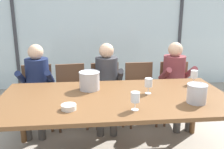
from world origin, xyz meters
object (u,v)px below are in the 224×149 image
(person_maroon_top, at_px, (176,78))
(wine_glass_near_bucket, at_px, (194,75))
(chair_left_of_center, at_px, (71,90))
(chair_right_of_center, at_px, (140,88))
(chair_near_curtain, at_px, (38,91))
(wine_glass_center_pour, at_px, (149,83))
(tasting_bowl, at_px, (69,107))
(ice_bucket_primary, at_px, (197,93))
(dining_table, at_px, (115,102))
(wine_glass_by_left_taster, at_px, (135,98))
(person_charcoal_jacket, at_px, (107,80))
(ice_bucket_secondary, at_px, (89,80))
(person_navy_polo, at_px, (37,82))
(chair_near_window_right, at_px, (174,87))
(chair_center, at_px, (106,88))

(person_maroon_top, distance_m, wine_glass_near_bucket, 0.55)
(chair_left_of_center, height_order, chair_right_of_center, same)
(chair_near_curtain, height_order, wine_glass_center_pour, wine_glass_center_pour)
(tasting_bowl, distance_m, wine_glass_near_bucket, 1.63)
(chair_right_of_center, distance_m, ice_bucket_primary, 1.33)
(dining_table, distance_m, wine_glass_near_bucket, 1.09)
(chair_right_of_center, height_order, wine_glass_by_left_taster, wine_glass_by_left_taster)
(person_charcoal_jacket, bearing_deg, ice_bucket_secondary, -108.09)
(ice_bucket_primary, bearing_deg, wine_glass_center_pour, 142.14)
(wine_glass_by_left_taster, distance_m, wine_glass_near_bucket, 1.14)
(ice_bucket_secondary, bearing_deg, person_maroon_top, 25.35)
(dining_table, bearing_deg, ice_bucket_secondary, 134.97)
(dining_table, height_order, ice_bucket_primary, ice_bucket_primary)
(chair_left_of_center, bearing_deg, person_maroon_top, -11.67)
(chair_near_curtain, bearing_deg, chair_left_of_center, -5.40)
(chair_right_of_center, xyz_separation_m, wine_glass_near_bucket, (0.53, -0.64, 0.36))
(chair_right_of_center, height_order, person_navy_polo, person_navy_polo)
(dining_table, relative_size, chair_near_curtain, 2.80)
(tasting_bowl, bearing_deg, chair_left_of_center, 92.68)
(chair_left_of_center, bearing_deg, chair_near_curtain, 172.87)
(chair_near_window_right, height_order, ice_bucket_primary, ice_bucket_primary)
(person_navy_polo, relative_size, ice_bucket_secondary, 4.96)
(chair_near_window_right, distance_m, person_charcoal_jacket, 1.07)
(ice_bucket_primary, relative_size, ice_bucket_secondary, 0.82)
(person_charcoal_jacket, xyz_separation_m, ice_bucket_primary, (0.80, -1.12, 0.17))
(chair_center, relative_size, chair_near_window_right, 1.00)
(chair_near_curtain, xyz_separation_m, chair_near_window_right, (2.04, -0.02, 0.00))
(chair_near_window_right, xyz_separation_m, person_charcoal_jacket, (-1.05, -0.11, 0.17))
(chair_right_of_center, height_order, wine_glass_near_bucket, wine_glass_near_bucket)
(chair_center, height_order, tasting_bowl, chair_center)
(chair_center, distance_m, wine_glass_center_pour, 1.10)
(chair_near_window_right, distance_m, person_navy_polo, 2.02)
(ice_bucket_primary, height_order, ice_bucket_secondary, ice_bucket_secondary)
(chair_center, bearing_deg, tasting_bowl, -115.61)
(dining_table, height_order, person_maroon_top, person_maroon_top)
(chair_center, height_order, chair_near_window_right, same)
(person_navy_polo, bearing_deg, wine_glass_by_left_taster, -46.00)
(person_navy_polo, xyz_separation_m, wine_glass_near_bucket, (2.01, -0.52, 0.19))
(wine_glass_by_left_taster, xyz_separation_m, wine_glass_center_pour, (0.23, 0.43, 0.00))
(chair_near_curtain, relative_size, person_maroon_top, 0.73)
(chair_near_curtain, distance_m, person_maroon_top, 2.02)
(chair_left_of_center, relative_size, wine_glass_near_bucket, 5.07)
(chair_left_of_center, distance_m, wine_glass_center_pour, 1.35)
(dining_table, relative_size, chair_left_of_center, 2.80)
(chair_center, distance_m, chair_near_window_right, 1.04)
(wine_glass_by_left_taster, bearing_deg, ice_bucket_secondary, 122.69)
(chair_near_window_right, bearing_deg, person_navy_polo, -171.52)
(person_navy_polo, xyz_separation_m, person_maroon_top, (1.98, 0.00, 0.00))
(dining_table, relative_size, ice_bucket_primary, 12.38)
(chair_near_curtain, xyz_separation_m, chair_right_of_center, (1.51, -0.01, 0.00))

